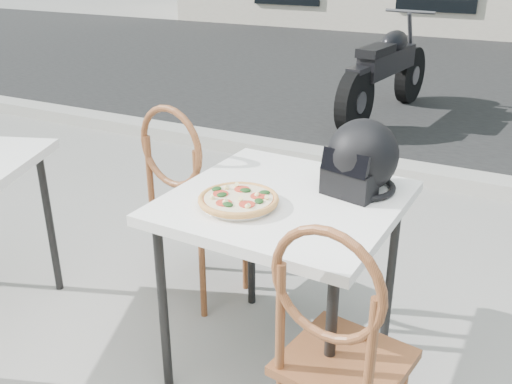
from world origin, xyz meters
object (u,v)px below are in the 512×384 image
at_px(plate, 239,204).
at_px(motorcycle, 386,73).
at_px(cafe_chair_side, 188,195).
at_px(cafe_chair_main, 337,343).
at_px(helmet, 361,160).
at_px(pizza, 238,199).
at_px(cafe_table_main, 285,214).

bearing_deg(plate, motorcycle, 97.53).
xyz_separation_m(plate, motorcycle, (-0.58, 4.40, -0.36)).
relative_size(plate, cafe_chair_side, 0.30).
xyz_separation_m(cafe_chair_main, motorcycle, (-1.10, 4.69, -0.10)).
height_order(cafe_chair_side, motorcycle, motorcycle).
relative_size(plate, helmet, 0.91).
bearing_deg(plate, pizza, 96.59).
height_order(cafe_table_main, plate, plate).
distance_m(plate, pizza, 0.02).
bearing_deg(cafe_chair_main, plate, -20.00).
xyz_separation_m(cafe_table_main, plate, (-0.12, -0.16, 0.08)).
distance_m(cafe_chair_main, motorcycle, 4.81).
bearing_deg(plate, cafe_table_main, 51.84).
relative_size(cafe_chair_main, cafe_chair_side, 0.95).
height_order(helmet, cafe_chair_main, helmet).
bearing_deg(cafe_chair_side, plate, 152.45).
distance_m(pizza, helmet, 0.52).
distance_m(plate, helmet, 0.53).
bearing_deg(pizza, helmet, 44.79).
relative_size(pizza, helmet, 1.15).
bearing_deg(pizza, cafe_table_main, 51.79).
xyz_separation_m(helmet, cafe_chair_side, (-0.89, 0.08, -0.36)).
bearing_deg(cafe_chair_side, cafe_table_main, 168.91).
xyz_separation_m(cafe_chair_side, motorcycle, (-0.05, 3.96, -0.12)).
height_order(helmet, motorcycle, helmet).
height_order(plate, pizza, pizza).
bearing_deg(motorcycle, helmet, -69.62).
height_order(pizza, helmet, helmet).
relative_size(cafe_table_main, plate, 2.80).
distance_m(pizza, cafe_chair_main, 0.66).
bearing_deg(cafe_chair_side, pizza, 152.47).
bearing_deg(cafe_chair_main, motorcycle, -67.68).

